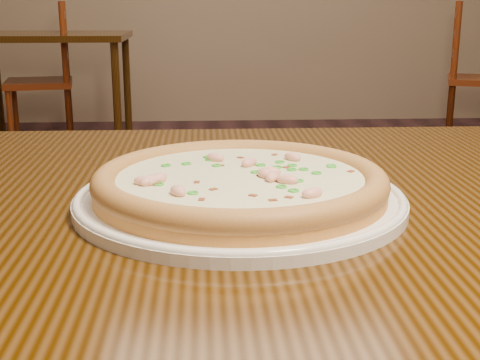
{
  "coord_description": "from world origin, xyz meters",
  "views": [
    {
      "loc": [
        -0.32,
        -0.9,
        0.97
      ],
      "look_at": [
        -0.28,
        -0.19,
        0.78
      ],
      "focal_mm": 50.0,
      "sensor_mm": 36.0,
      "label": 1
    }
  ],
  "objects": [
    {
      "name": "plate",
      "position": [
        -0.28,
        -0.19,
        0.76
      ],
      "size": [
        0.36,
        0.36,
        0.02
      ],
      "color": "white",
      "rests_on": "hero_table"
    },
    {
      "name": "pizza",
      "position": [
        -0.28,
        -0.19,
        0.78
      ],
      "size": [
        0.32,
        0.32,
        0.03
      ],
      "color": "#D2873C",
      "rests_on": "plate"
    },
    {
      "name": "chair_c",
      "position": [
        1.51,
        3.57,
        0.44
      ],
      "size": [
        0.53,
        0.53,
        0.95
      ],
      "color": "#5C250F",
      "rests_on": "ground"
    },
    {
      "name": "chair_b",
      "position": [
        -1.34,
        3.57,
        0.44
      ],
      "size": [
        0.48,
        0.48,
        0.95
      ],
      "color": "#5C250F",
      "rests_on": "ground"
    },
    {
      "name": "bg_table_left",
      "position": [
        -1.31,
        3.58,
        0.65
      ],
      "size": [
        1.0,
        0.7,
        0.75
      ],
      "color": "black",
      "rests_on": "ground"
    },
    {
      "name": "hero_table",
      "position": [
        -0.16,
        -0.14,
        0.65
      ],
      "size": [
        1.2,
        0.8,
        0.75
      ],
      "color": "black",
      "rests_on": "ground"
    }
  ]
}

